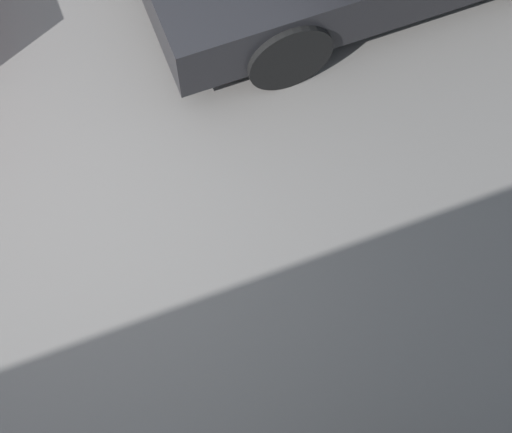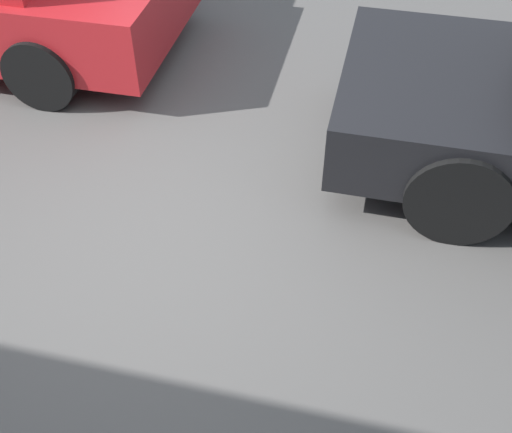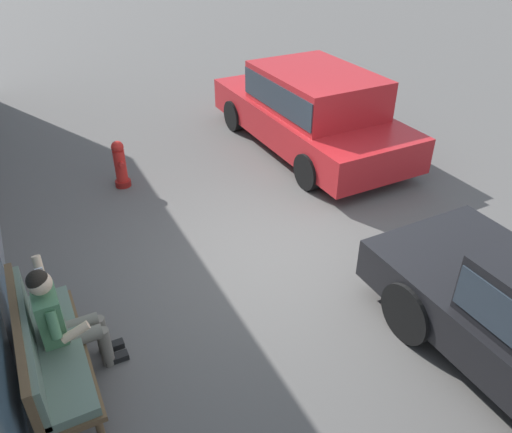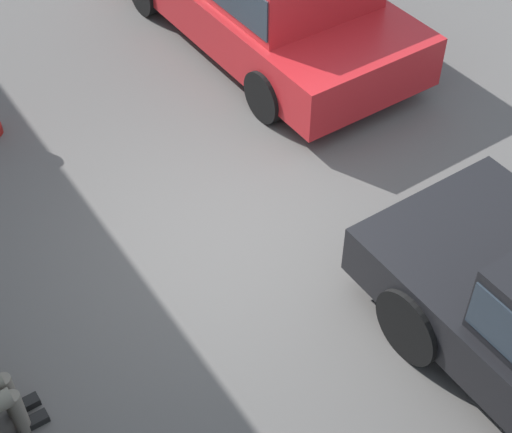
{
  "view_description": "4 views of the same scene",
  "coord_description": "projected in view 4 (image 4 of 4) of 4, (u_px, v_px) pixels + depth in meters",
  "views": [
    {
      "loc": [
        -0.44,
        2.6,
        5.27
      ],
      "look_at": [
        -1.15,
        0.73,
        0.8
      ],
      "focal_mm": 55.0,
      "sensor_mm": 36.0,
      "label": 1
    },
    {
      "loc": [
        -1.37,
        2.6,
        3.09
      ],
      "look_at": [
        -0.85,
        0.42,
        0.93
      ],
      "focal_mm": 45.0,
      "sensor_mm": 36.0,
      "label": 2
    },
    {
      "loc": [
        -4.7,
        2.6,
        4.09
      ],
      "look_at": [
        -0.48,
        0.46,
        1.06
      ],
      "focal_mm": 35.0,
      "sensor_mm": 36.0,
      "label": 3
    },
    {
      "loc": [
        -4.49,
        2.6,
        5.52
      ],
      "look_at": [
        -0.76,
        0.11,
        1.04
      ],
      "focal_mm": 55.0,
      "sensor_mm": 36.0,
      "label": 4
    }
  ],
  "objects": [
    {
      "name": "ground_plane",
      "position": [
        222.0,
        242.0,
        7.57
      ],
      "size": [
        60.0,
        60.0,
        0.0
      ],
      "primitive_type": "plane",
      "color": "#565451"
    }
  ]
}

